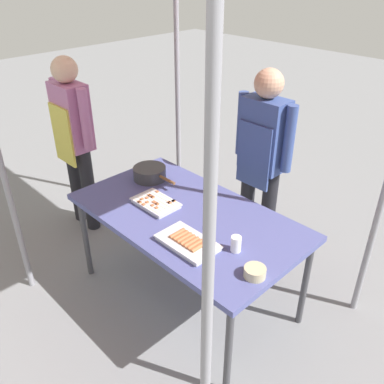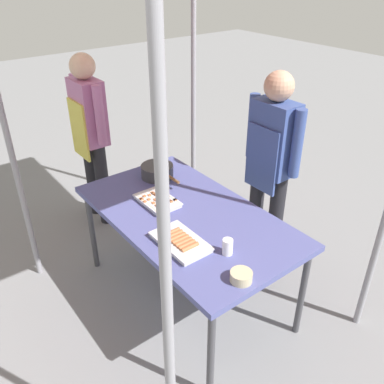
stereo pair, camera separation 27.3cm
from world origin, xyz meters
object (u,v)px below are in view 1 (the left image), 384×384
object	(u,v)px
drink_cup_near_edge	(236,244)
customer_nearby	(74,133)
stall_table	(187,220)
cooking_wok	(150,173)
vendor_woman	(262,153)
tray_grilled_sausages	(188,242)
tray_meat_skewers	(156,203)
condiment_bowl	(255,272)

from	to	relation	value
drink_cup_near_edge	customer_nearby	bearing A→B (deg)	178.34
stall_table	customer_nearby	distance (m)	1.42
cooking_wok	customer_nearby	size ratio (longest dim) A/B	0.26
vendor_woman	tray_grilled_sausages	bearing A→B (deg)	103.90
tray_grilled_sausages	tray_meat_skewers	xyz separation A→B (m)	(-0.48, 0.15, -0.00)
condiment_bowl	tray_grilled_sausages	bearing A→B (deg)	-171.40
tray_meat_skewers	customer_nearby	distance (m)	1.18
vendor_woman	customer_nearby	world-z (taller)	vendor_woman
cooking_wok	drink_cup_near_edge	bearing A→B (deg)	-11.15
tray_grilled_sausages	condiment_bowl	world-z (taller)	condiment_bowl
tray_meat_skewers	cooking_wok	distance (m)	0.40
tray_grilled_sausages	vendor_woman	distance (m)	1.10
drink_cup_near_edge	tray_meat_skewers	bearing A→B (deg)	-179.07
condiment_bowl	customer_nearby	xyz separation A→B (m)	(-2.11, 0.15, 0.16)
vendor_woman	cooking_wok	bearing A→B (deg)	51.04
tray_grilled_sausages	tray_meat_skewers	world-z (taller)	tray_grilled_sausages
condiment_bowl	drink_cup_near_edge	world-z (taller)	drink_cup_near_edge
cooking_wok	condiment_bowl	world-z (taller)	cooking_wok
customer_nearby	vendor_woman	bearing A→B (deg)	30.97
tray_grilled_sausages	customer_nearby	size ratio (longest dim) A/B	0.24
stall_table	customer_nearby	world-z (taller)	customer_nearby
condiment_bowl	vendor_woman	distance (m)	1.23
tray_meat_skewers	condiment_bowl	bearing A→B (deg)	-5.13
vendor_woman	customer_nearby	distance (m)	1.62
tray_meat_skewers	customer_nearby	bearing A→B (deg)	176.74
stall_table	vendor_woman	bearing A→B (deg)	90.61
drink_cup_near_edge	cooking_wok	bearing A→B (deg)	168.85
drink_cup_near_edge	condiment_bowl	bearing A→B (deg)	-23.88
customer_nearby	stall_table	bearing A→B (deg)	0.52
tray_grilled_sausages	customer_nearby	bearing A→B (deg)	172.41
cooking_wok	drink_cup_near_edge	xyz separation A→B (m)	(1.05, -0.21, -0.00)
tray_meat_skewers	vendor_woman	distance (m)	0.94
stall_table	vendor_woman	size ratio (longest dim) A/B	1.01
cooking_wok	vendor_woman	bearing A→B (deg)	51.04
stall_table	condiment_bowl	world-z (taller)	condiment_bowl
tray_grilled_sausages	condiment_bowl	xyz separation A→B (m)	(0.46, 0.07, 0.01)
stall_table	tray_meat_skewers	xyz separation A→B (m)	(-0.23, -0.08, 0.07)
tray_grilled_sausages	drink_cup_near_edge	bearing A→B (deg)	34.70
customer_nearby	condiment_bowl	bearing A→B (deg)	-4.10
tray_meat_skewers	cooking_wok	size ratio (longest dim) A/B	0.78
drink_cup_near_edge	stall_table	bearing A→B (deg)	172.18
cooking_wok	customer_nearby	bearing A→B (deg)	-169.70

